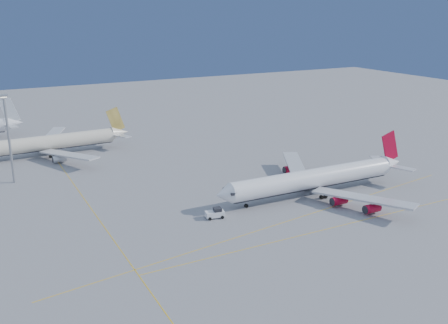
% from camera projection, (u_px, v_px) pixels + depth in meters
% --- Properties ---
extents(ground, '(500.00, 500.00, 0.00)m').
position_uv_depth(ground, '(274.00, 213.00, 125.06)').
color(ground, slate).
rests_on(ground, ground).
extents(taxiway_lines, '(118.86, 140.00, 0.02)m').
position_uv_depth(taxiway_lines, '(210.00, 214.00, 123.88)').
color(taxiway_lines, '#E2AB0C').
rests_on(taxiway_lines, ground).
extents(airliner_virgin, '(61.38, 55.26, 15.17)m').
position_uv_depth(airliner_virgin, '(317.00, 178.00, 136.52)').
color(airliner_virgin, white).
rests_on(airliner_virgin, ground).
extents(airliner_etihad, '(57.00, 52.71, 14.89)m').
position_uv_depth(airliner_etihad, '(50.00, 143.00, 173.58)').
color(airliner_etihad, beige).
rests_on(airliner_etihad, ground).
extents(pushback_tug, '(4.85, 3.40, 2.55)m').
position_uv_depth(pushback_tug, '(215.00, 213.00, 121.67)').
color(pushback_tug, white).
rests_on(pushback_tug, ground).
extents(light_mast, '(2.25, 2.25, 26.08)m').
position_uv_depth(light_mast, '(8.00, 132.00, 142.52)').
color(light_mast, gray).
rests_on(light_mast, ground).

